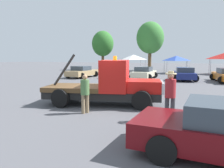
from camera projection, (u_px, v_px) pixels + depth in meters
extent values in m
plane|color=#545459|center=(103.00, 104.00, 10.94)|extent=(160.00, 160.00, 0.00)
cube|color=black|center=(103.00, 94.00, 10.88)|extent=(5.90, 3.03, 0.35)
cube|color=red|center=(144.00, 86.00, 10.53)|extent=(1.92, 2.04, 0.55)
cube|color=silver|center=(162.00, 87.00, 10.41)|extent=(0.52, 1.81, 0.50)
cube|color=red|center=(115.00, 76.00, 10.67)|extent=(1.66, 2.26, 1.51)
cube|color=brown|center=(75.00, 88.00, 11.04)|extent=(3.20, 2.61, 0.22)
cylinder|color=black|center=(64.00, 70.00, 11.02)|extent=(1.19, 0.38, 1.63)
cylinder|color=orange|center=(115.00, 58.00, 10.57)|extent=(0.18, 0.18, 0.20)
cylinder|color=black|center=(142.00, 93.00, 11.56)|extent=(0.88, 0.26, 0.88)
cylinder|color=black|center=(142.00, 101.00, 9.66)|extent=(0.88, 0.26, 0.88)
cylinder|color=black|center=(74.00, 92.00, 12.10)|extent=(0.88, 0.26, 0.88)
cylinder|color=black|center=(60.00, 98.00, 10.20)|extent=(0.88, 0.26, 0.88)
cylinder|color=black|center=(174.00, 126.00, 6.44)|extent=(0.68, 0.22, 0.68)
cylinder|color=black|center=(162.00, 150.00, 4.77)|extent=(0.68, 0.22, 0.68)
cylinder|color=#38383D|center=(173.00, 109.00, 8.07)|extent=(0.16, 0.16, 0.86)
cylinder|color=#38383D|center=(167.00, 109.00, 8.18)|extent=(0.16, 0.16, 0.86)
cylinder|color=maroon|center=(170.00, 88.00, 8.03)|extent=(0.40, 0.40, 0.68)
sphere|color=tan|center=(171.00, 76.00, 7.97)|extent=(0.23, 0.23, 0.23)
torus|color=tan|center=(171.00, 74.00, 7.96)|extent=(0.41, 0.41, 0.06)
cylinder|color=tan|center=(171.00, 73.00, 7.96)|extent=(0.21, 0.21, 0.11)
cylinder|color=#847051|center=(83.00, 104.00, 9.11)|extent=(0.15, 0.15, 0.79)
cylinder|color=#847051|center=(87.00, 104.00, 9.23)|extent=(0.15, 0.15, 0.79)
cylinder|color=#4C7542|center=(85.00, 87.00, 9.08)|extent=(0.36, 0.36, 0.63)
sphere|color=#A87A56|center=(85.00, 77.00, 9.03)|extent=(0.21, 0.21, 0.21)
cube|color=tan|center=(82.00, 73.00, 25.44)|extent=(2.14, 4.65, 0.60)
cube|color=#333D47|center=(81.00, 68.00, 25.17)|extent=(1.75, 2.01, 0.50)
cylinder|color=black|center=(83.00, 73.00, 27.23)|extent=(0.68, 0.22, 0.68)
cylinder|color=black|center=(95.00, 74.00, 26.50)|extent=(0.68, 0.22, 0.68)
cylinder|color=black|center=(68.00, 75.00, 24.44)|extent=(0.68, 0.22, 0.68)
cylinder|color=black|center=(82.00, 76.00, 23.71)|extent=(0.68, 0.22, 0.68)
cube|color=#B7B7BC|center=(117.00, 73.00, 25.39)|extent=(2.36, 4.63, 0.60)
cube|color=#333D47|center=(117.00, 68.00, 25.10)|extent=(1.80, 2.05, 0.50)
cylinder|color=black|center=(113.00, 73.00, 27.05)|extent=(0.68, 0.22, 0.68)
cylinder|color=black|center=(126.00, 74.00, 26.67)|extent=(0.68, 0.22, 0.68)
cylinder|color=black|center=(107.00, 75.00, 24.15)|extent=(0.68, 0.22, 0.68)
cylinder|color=black|center=(122.00, 76.00, 23.76)|extent=(0.68, 0.22, 0.68)
cube|color=beige|center=(144.00, 74.00, 23.76)|extent=(1.93, 4.44, 0.60)
cube|color=#333D47|center=(144.00, 69.00, 23.50)|extent=(1.63, 1.89, 0.50)
cylinder|color=black|center=(140.00, 74.00, 25.48)|extent=(0.68, 0.22, 0.68)
cylinder|color=black|center=(155.00, 75.00, 24.82)|extent=(0.68, 0.22, 0.68)
cylinder|color=black|center=(133.00, 77.00, 22.76)|extent=(0.68, 0.22, 0.68)
cylinder|color=black|center=(148.00, 77.00, 22.10)|extent=(0.68, 0.22, 0.68)
cube|color=navy|center=(184.00, 75.00, 22.31)|extent=(2.47, 4.58, 0.60)
cube|color=#333D47|center=(185.00, 70.00, 22.03)|extent=(1.88, 2.05, 0.50)
cylinder|color=black|center=(175.00, 76.00, 23.96)|extent=(0.68, 0.22, 0.68)
cylinder|color=black|center=(191.00, 76.00, 23.58)|extent=(0.68, 0.22, 0.68)
cylinder|color=black|center=(176.00, 78.00, 21.09)|extent=(0.68, 0.22, 0.68)
cylinder|color=black|center=(196.00, 78.00, 20.71)|extent=(0.68, 0.22, 0.68)
cylinder|color=black|center=(213.00, 77.00, 22.42)|extent=(0.68, 0.22, 0.68)
cylinder|color=black|center=(222.00, 80.00, 19.29)|extent=(0.68, 0.22, 0.68)
cylinder|color=#9E9EA3|center=(121.00, 66.00, 34.21)|extent=(0.07, 0.07, 1.97)
cylinder|color=#9E9EA3|center=(141.00, 66.00, 33.07)|extent=(0.07, 0.07, 1.97)
cylinder|color=#9E9EA3|center=(127.00, 65.00, 37.17)|extent=(0.07, 0.07, 1.97)
cylinder|color=#9E9EA3|center=(145.00, 65.00, 36.03)|extent=(0.07, 0.07, 1.97)
pyramid|color=white|center=(133.00, 57.00, 34.95)|extent=(3.20, 3.20, 0.77)
cylinder|color=#9E9EA3|center=(164.00, 67.00, 30.92)|extent=(0.07, 0.07, 1.83)
cylinder|color=#9E9EA3|center=(186.00, 68.00, 29.87)|extent=(0.07, 0.07, 1.83)
cylinder|color=#9E9EA3|center=(167.00, 67.00, 33.66)|extent=(0.07, 0.07, 1.83)
cylinder|color=#9E9EA3|center=(187.00, 67.00, 32.60)|extent=(0.07, 0.07, 1.83)
pyramid|color=#2D4CB7|center=(176.00, 58.00, 31.61)|extent=(2.95, 2.95, 0.71)
cylinder|color=#9E9EA3|center=(211.00, 67.00, 28.89)|extent=(0.07, 0.07, 2.10)
cylinder|color=#9E9EA3|center=(209.00, 66.00, 32.00)|extent=(0.07, 0.07, 2.10)
pyramid|color=red|center=(224.00, 56.00, 29.66)|extent=(3.36, 3.36, 0.82)
cylinder|color=brown|center=(150.00, 62.00, 38.33)|extent=(0.59, 0.59, 2.96)
ellipsoid|color=#387A33|center=(150.00, 38.00, 37.81)|extent=(4.73, 4.73, 5.49)
cylinder|color=brown|center=(103.00, 63.00, 41.05)|extent=(0.50, 0.50, 2.52)
ellipsoid|color=#2D6B28|center=(103.00, 44.00, 40.61)|extent=(4.03, 4.03, 4.68)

